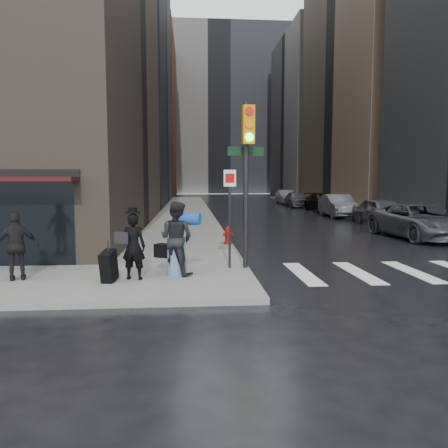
# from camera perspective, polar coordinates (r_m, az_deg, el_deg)

# --- Properties ---
(ground) EXTENTS (140.00, 140.00, 0.00)m
(ground) POSITION_cam_1_polar(r_m,az_deg,el_deg) (11.20, -6.13, -7.83)
(ground) COLOR black
(ground) RESTS_ON ground
(sidewalk_left) EXTENTS (4.00, 50.00, 0.15)m
(sidewalk_left) POSITION_cam_1_polar(r_m,az_deg,el_deg) (37.97, -5.01, 1.92)
(sidewalk_left) COLOR slate
(sidewalk_left) RESTS_ON ground
(sidewalk_right) EXTENTS (3.00, 50.00, 0.15)m
(sidewalk_right) POSITION_cam_1_polar(r_m,az_deg,el_deg) (40.19, 14.63, 1.96)
(sidewalk_right) COLOR slate
(sidewalk_right) RESTS_ON ground
(crosswalk) EXTENTS (8.50, 3.00, 0.01)m
(crosswalk) POSITION_cam_1_polar(r_m,az_deg,el_deg) (14.12, 26.23, -5.53)
(crosswalk) COLOR silver
(crosswalk) RESTS_ON ground
(bldg_left_mid) EXTENTS (22.00, 24.00, 34.00)m
(bldg_left_mid) POSITION_cam_1_polar(r_m,az_deg,el_deg) (52.66, -20.45, 21.28)
(bldg_left_mid) COLOR slate
(bldg_left_mid) RESTS_ON ground
(bldg_left_far) EXTENTS (22.00, 20.00, 26.00)m
(bldg_left_far) POSITION_cam_1_polar(r_m,az_deg,el_deg) (74.81, -15.18, 13.57)
(bldg_left_far) COLOR brown
(bldg_left_far) RESTS_ON ground
(bldg_right_mid) EXTENTS (22.00, 22.00, 38.00)m
(bldg_right_mid) POSITION_cam_1_polar(r_m,az_deg,el_deg) (55.06, 25.60, 22.54)
(bldg_right_mid) COLOR #8F7158
(bldg_right_mid) RESTS_ON ground
(bldg_right_far) EXTENTS (22.00, 20.00, 25.00)m
(bldg_right_far) POSITION_cam_1_polar(r_m,az_deg,el_deg) (74.17, 16.21, 13.22)
(bldg_right_far) COLOR slate
(bldg_right_far) RESTS_ON ground
(bldg_distant) EXTENTS (40.00, 12.00, 32.00)m
(bldg_distant) POSITION_cam_1_polar(r_m,az_deg,el_deg) (90.06, -0.89, 14.34)
(bldg_distant) COLOR slate
(bldg_distant) RESTS_ON ground
(man_overcoat) EXTENTS (1.11, 0.88, 1.84)m
(man_overcoat) POSITION_cam_1_polar(r_m,az_deg,el_deg) (11.07, -12.38, -3.24)
(man_overcoat) COLOR black
(man_overcoat) RESTS_ON ground
(man_jeans) EXTENTS (1.29, 1.21, 1.92)m
(man_jeans) POSITION_cam_1_polar(r_m,az_deg,el_deg) (11.45, -6.24, -1.86)
(man_jeans) COLOR black
(man_jeans) RESTS_ON ground
(man_greycoat) EXTENTS (1.08, 0.71, 1.70)m
(man_greycoat) POSITION_cam_1_polar(r_m,az_deg,el_deg) (11.92, -25.44, -2.65)
(man_greycoat) COLOR black
(man_greycoat) RESTS_ON ground
(traffic_light) EXTENTS (1.14, 0.56, 4.59)m
(traffic_light) POSITION_cam_1_polar(r_m,az_deg,el_deg) (12.14, 2.82, 8.06)
(traffic_light) COLOR black
(traffic_light) RESTS_ON ground
(fire_hydrant) EXTENTS (0.41, 0.31, 0.70)m
(fire_hydrant) POSITION_cam_1_polar(r_m,az_deg,el_deg) (16.85, 0.53, -1.60)
(fire_hydrant) COLOR #9A0C09
(fire_hydrant) RESTS_ON ground
(parked_car_0) EXTENTS (2.89, 5.73, 1.56)m
(parked_car_0) POSITION_cam_1_polar(r_m,az_deg,el_deg) (21.46, 24.18, 0.33)
(parked_car_0) COLOR #434348
(parked_car_0) RESTS_ON ground
(parked_car_1) EXTENTS (2.25, 4.82, 1.60)m
(parked_car_1) POSITION_cam_1_polar(r_m,az_deg,el_deg) (26.87, 19.95, 1.54)
(parked_car_1) COLOR #48484D
(parked_car_1) RESTS_ON ground
(parked_car_2) EXTENTS (1.92, 4.93, 1.60)m
(parked_car_2) POSITION_cam_1_polar(r_m,az_deg,el_deg) (31.87, 14.65, 2.32)
(parked_car_2) COLOR #49494D
(parked_car_2) RESTS_ON ground
(parked_car_3) EXTENTS (2.42, 5.33, 1.51)m
(parked_car_3) POSITION_cam_1_polar(r_m,az_deg,el_deg) (37.47, 12.87, 2.78)
(parked_car_3) COLOR black
(parked_car_3) RESTS_ON ground
(parked_car_4) EXTENTS (1.96, 4.52, 1.52)m
(parked_car_4) POSITION_cam_1_polar(r_m,az_deg,el_deg) (42.67, 9.44, 3.21)
(parked_car_4) COLOR #414146
(parked_car_4) RESTS_ON ground
(parked_car_5) EXTENTS (1.71, 4.68, 1.53)m
(parked_car_5) POSITION_cam_1_polar(r_m,az_deg,el_deg) (48.22, 8.09, 3.52)
(parked_car_5) COLOR #434348
(parked_car_5) RESTS_ON ground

